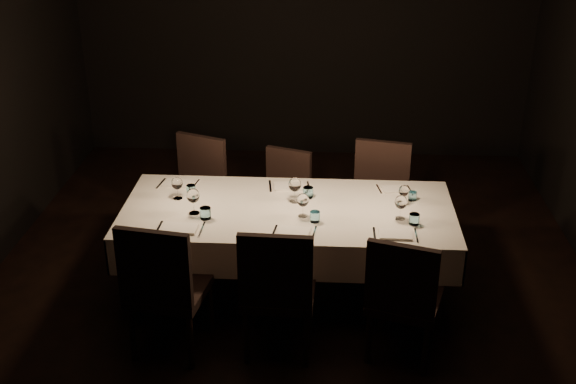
# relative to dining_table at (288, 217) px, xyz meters

# --- Properties ---
(room) EXTENTS (5.01, 6.01, 3.01)m
(room) POSITION_rel_dining_table_xyz_m (0.00, 0.00, 0.81)
(room) COLOR black
(room) RESTS_ON ground
(dining_table) EXTENTS (2.52, 1.12, 0.76)m
(dining_table) POSITION_rel_dining_table_xyz_m (0.00, 0.00, 0.00)
(dining_table) COLOR black
(dining_table) RESTS_ON ground
(chair_near_left) EXTENTS (0.58, 0.58, 1.05)m
(chair_near_left) POSITION_rel_dining_table_xyz_m (-0.79, -0.81, -0.12)
(chair_near_left) COLOR black
(chair_near_left) RESTS_ON ground
(place_setting_near_left) EXTENTS (0.36, 0.42, 0.20)m
(place_setting_near_left) POSITION_rel_dining_table_xyz_m (-0.69, -0.22, 0.15)
(place_setting_near_left) COLOR beige
(place_setting_near_left) RESTS_ON dining_table
(chair_near_center) EXTENTS (0.51, 0.51, 1.02)m
(chair_near_center) POSITION_rel_dining_table_xyz_m (-0.02, -0.78, -0.13)
(chair_near_center) COLOR black
(chair_near_center) RESTS_ON ground
(place_setting_near_center) EXTENTS (0.34, 0.41, 0.18)m
(place_setting_near_center) POSITION_rel_dining_table_xyz_m (0.12, -0.22, 0.15)
(place_setting_near_center) COLOR beige
(place_setting_near_center) RESTS_ON dining_table
(chair_near_right) EXTENTS (0.58, 0.58, 0.98)m
(chair_near_right) POSITION_rel_dining_table_xyz_m (0.82, -0.79, -0.15)
(chair_near_right) COLOR black
(chair_near_right) RESTS_ON ground
(place_setting_near_right) EXTENTS (0.34, 0.41, 0.19)m
(place_setting_near_right) POSITION_rel_dining_table_xyz_m (0.84, -0.22, 0.15)
(place_setting_near_right) COLOR beige
(place_setting_near_right) RESTS_ON dining_table
(chair_far_left) EXTENTS (0.61, 0.61, 0.98)m
(chair_far_left) POSITION_rel_dining_table_xyz_m (-0.86, 0.79, -0.15)
(chair_far_left) COLOR black
(chair_far_left) RESTS_ON ground
(place_setting_far_left) EXTENTS (0.34, 0.41, 0.18)m
(place_setting_far_left) POSITION_rel_dining_table_xyz_m (-0.86, 0.22, 0.15)
(place_setting_far_left) COLOR beige
(place_setting_far_left) RESTS_ON dining_table
(chair_far_center) EXTENTS (0.53, 0.53, 0.87)m
(chair_far_center) POSITION_rel_dining_table_xyz_m (-0.08, 0.84, -0.20)
(chair_far_center) COLOR black
(chair_far_center) RESTS_ON ground
(place_setting_far_center) EXTENTS (0.37, 0.42, 0.20)m
(place_setting_far_center) POSITION_rel_dining_table_xyz_m (0.05, 0.22, 0.15)
(place_setting_far_center) COLOR beige
(place_setting_far_center) RESTS_ON dining_table
(chair_far_right) EXTENTS (0.56, 0.56, 0.99)m
(chair_far_right) POSITION_rel_dining_table_xyz_m (0.74, 0.73, -0.14)
(chair_far_right) COLOR black
(chair_far_right) RESTS_ON ground
(place_setting_far_right) EXTENTS (0.30, 0.39, 0.16)m
(place_setting_far_right) POSITION_rel_dining_table_xyz_m (0.88, 0.22, 0.14)
(place_setting_far_right) COLOR beige
(place_setting_far_right) RESTS_ON dining_table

